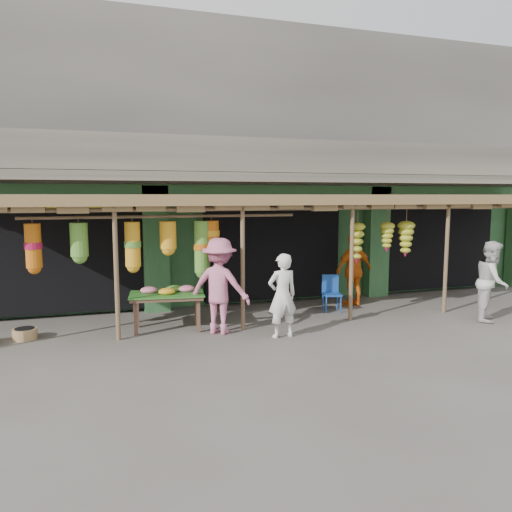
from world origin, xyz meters
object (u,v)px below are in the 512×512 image
object	(u,v)px
person_right	(492,281)
person_front	(282,296)
blue_chair	(331,291)
person_shopper	(220,286)
person_vendor	(354,270)
flower_table	(168,295)

from	to	relation	value
person_right	person_front	bearing A→B (deg)	133.91
blue_chair	person_right	world-z (taller)	person_right
person_front	person_shopper	xyz separation A→B (m)	(-1.09, 0.66, 0.14)
person_right	person_vendor	bearing A→B (deg)	89.49
flower_table	person_vendor	size ratio (longest dim) A/B	0.88
flower_table	person_right	size ratio (longest dim) A/B	0.90
person_front	person_shopper	bearing A→B (deg)	-36.71
person_shopper	person_front	bearing A→B (deg)	-175.98
blue_chair	person_vendor	distance (m)	0.95
person_right	person_vendor	distance (m)	3.15
blue_chair	person_right	size ratio (longest dim) A/B	0.49
person_front	person_shopper	size ratio (longest dim) A/B	0.86
person_shopper	flower_table	bearing A→B (deg)	4.19
person_right	person_shopper	world-z (taller)	person_shopper
flower_table	person_right	world-z (taller)	person_right
person_front	person_right	distance (m)	4.89
flower_table	person_shopper	size ratio (longest dim) A/B	0.83
person_shopper	blue_chair	bearing A→B (deg)	-124.56
person_front	person_shopper	world-z (taller)	person_shopper
person_right	person_vendor	size ratio (longest dim) A/B	0.97
person_front	person_vendor	distance (m)	3.44
blue_chair	person_vendor	xyz separation A→B (m)	(0.78, 0.32, 0.43)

